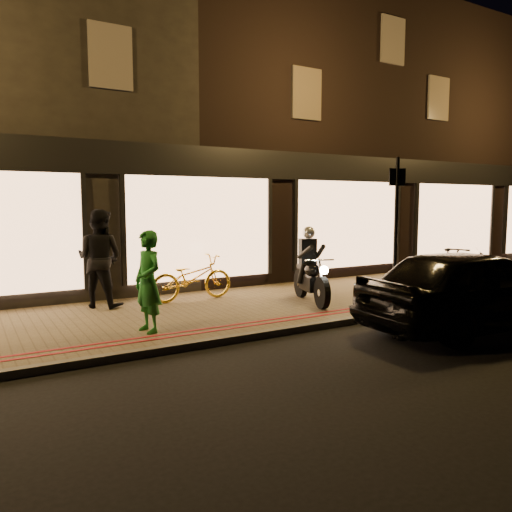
{
  "coord_description": "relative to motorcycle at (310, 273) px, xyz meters",
  "views": [
    {
      "loc": [
        -4.84,
        -6.73,
        2.18
      ],
      "look_at": [
        0.41,
        2.14,
        1.1
      ],
      "focal_mm": 35.0,
      "sensor_mm": 36.0,
      "label": 1
    }
  ],
  "objects": [
    {
      "name": "motorcycle",
      "position": [
        0.0,
        0.0,
        0.0
      ],
      "size": [
        0.81,
        1.89,
        1.59
      ],
      "rotation": [
        0.0,
        0.0,
        -0.3
      ],
      "color": "black",
      "rests_on": "sidewalk"
    },
    {
      "name": "sidewalk",
      "position": [
        -1.41,
        0.41,
        -0.67
      ],
      "size": [
        50.0,
        4.0,
        0.12
      ],
      "primitive_type": "cube",
      "color": "brown",
      "rests_on": "ground"
    },
    {
      "name": "bicycle_gold",
      "position": [
        -2.06,
        1.45,
        -0.13
      ],
      "size": [
        1.86,
        0.7,
        0.97
      ],
      "primitive_type": "imported",
      "rotation": [
        0.0,
        0.0,
        1.6
      ],
      "color": "gold",
      "rests_on": "sidewalk"
    },
    {
      "name": "person_dark",
      "position": [
        -3.91,
        1.76,
        0.36
      ],
      "size": [
        1.2,
        1.19,
        1.95
      ],
      "primitive_type": "imported",
      "rotation": [
        0.0,
        0.0,
        2.4
      ],
      "color": "black",
      "rests_on": "sidewalk"
    },
    {
      "name": "bicycle_dark",
      "position": [
        3.21,
        -1.0,
        -0.07
      ],
      "size": [
        1.89,
        1.09,
        1.09
      ],
      "primitive_type": "imported",
      "rotation": [
        0.0,
        0.0,
        1.91
      ],
      "color": "black",
      "rests_on": "sidewalk"
    },
    {
      "name": "person_green",
      "position": [
        -3.72,
        -0.64,
        0.21
      ],
      "size": [
        0.51,
        0.67,
        1.64
      ],
      "primitive_type": "imported",
      "rotation": [
        0.0,
        0.0,
        -1.36
      ],
      "color": "#1C6B24",
      "rests_on": "sidewalk"
    },
    {
      "name": "red_kerb_lines",
      "position": [
        -1.41,
        -1.04,
        -0.61
      ],
      "size": [
        50.0,
        0.26,
        0.01
      ],
      "color": "maroon",
      "rests_on": "sidewalk"
    },
    {
      "name": "parked_car",
      "position": [
        1.27,
        -2.91,
        -0.01
      ],
      "size": [
        4.33,
        1.92,
        1.45
      ],
      "primitive_type": "imported",
      "rotation": [
        0.0,
        0.0,
        1.52
      ],
      "color": "black",
      "rests_on": "ground"
    },
    {
      "name": "ground",
      "position": [
        -1.41,
        -1.59,
        -0.73
      ],
      "size": [
        90.0,
        90.0,
        0.0
      ],
      "primitive_type": "plane",
      "color": "black",
      "rests_on": "ground"
    },
    {
      "name": "sign_post",
      "position": [
        1.44,
        -0.98,
        1.06
      ],
      "size": [
        0.34,
        0.15,
        3.0
      ],
      "rotation": [
        0.0,
        0.0,
        -0.34
      ],
      "color": "black",
      "rests_on": "sidewalk"
    },
    {
      "name": "building_row",
      "position": [
        -1.41,
        7.4,
        3.51
      ],
      "size": [
        48.0,
        10.11,
        8.5
      ],
      "color": "black",
      "rests_on": "ground"
    },
    {
      "name": "kerb_stone",
      "position": [
        -1.41,
        -1.54,
        -0.67
      ],
      "size": [
        50.0,
        0.14,
        0.12
      ],
      "primitive_type": "cube",
      "color": "#59544C",
      "rests_on": "ground"
    }
  ]
}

